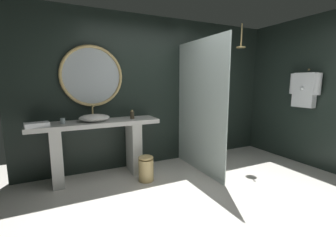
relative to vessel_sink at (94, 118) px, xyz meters
The scene contains 14 objects.
ground_plane 2.20m from the vessel_sink, 52.82° to the right, with size 5.76×5.76×0.00m, color silver.
back_wall_panel 1.29m from the vessel_sink, 14.99° to the left, with size 4.80×0.10×2.60m, color #1E2823.
side_wall_right 3.66m from the vessel_sink, 13.00° to the right, with size 0.10×2.47×2.60m, color #1E2823.
vanity_counter 0.38m from the vessel_sink, ahead, with size 1.87×0.50×0.90m.
vessel_sink is the anchor object (origin of this frame).
tumbler_cup 0.44m from the vessel_sink, behind, with size 0.06×0.06×0.08m, color silver.
soap_dispenser 0.58m from the vessel_sink, ahead, with size 0.07×0.07×0.14m.
round_wall_mirror 0.66m from the vessel_sink, 83.11° to the left, with size 0.95×0.05×0.95m.
shower_glass_panel 1.66m from the vessel_sink, 14.59° to the right, with size 0.02×1.38×2.15m, color silver.
rain_shower_head 2.84m from the vessel_sink, ahead, with size 0.17×0.17×0.42m.
hanging_bathrobe 3.57m from the vessel_sink, 15.85° to the right, with size 0.20×0.55×0.67m.
toilet 2.09m from the vessel_sink, ahead, with size 0.40×0.61×0.56m.
waste_bin 1.08m from the vessel_sink, 34.05° to the right, with size 0.23×0.23×0.40m.
folded_hand_towel 0.76m from the vessel_sink, 168.73° to the right, with size 0.29×0.17×0.06m, color white.
Camera 1 is at (-1.68, -1.95, 1.49)m, focal length 24.40 mm.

